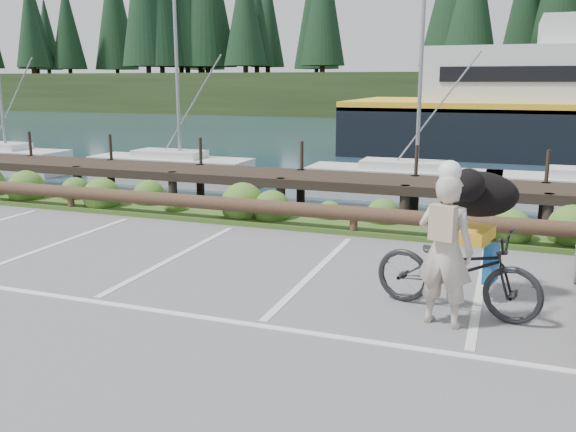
% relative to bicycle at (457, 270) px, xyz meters
% --- Properties ---
extents(ground, '(72.00, 72.00, 0.00)m').
position_rel_bicycle_xyz_m(ground, '(-2.31, -0.98, -0.60)').
color(ground, '#5C5B5E').
extents(harbor_backdrop, '(170.00, 160.00, 30.00)m').
position_rel_bicycle_xyz_m(harbor_backdrop, '(-1.92, 77.48, -0.60)').
color(harbor_backdrop, '#1A3240').
rests_on(harbor_backdrop, ground).
extents(vegetation_strip, '(34.00, 1.60, 0.10)m').
position_rel_bicycle_xyz_m(vegetation_strip, '(-2.31, 4.32, -0.55)').
color(vegetation_strip, '#3D5B21').
rests_on(vegetation_strip, ground).
extents(log_rail, '(32.00, 0.30, 0.60)m').
position_rel_bicycle_xyz_m(log_rail, '(-2.31, 3.62, -0.60)').
color(log_rail, '#443021').
rests_on(log_rail, ground).
extents(bicycle, '(2.39, 1.28, 1.19)m').
position_rel_bicycle_xyz_m(bicycle, '(0.00, 0.00, 0.00)').
color(bicycle, black).
rests_on(bicycle, ground).
extents(cyclist, '(0.81, 0.62, 1.97)m').
position_rel_bicycle_xyz_m(cyclist, '(-0.12, -0.51, 0.39)').
color(cyclist, '#B8AB9C').
rests_on(cyclist, ground).
extents(dog, '(0.79, 1.22, 0.65)m').
position_rel_bicycle_xyz_m(dog, '(0.16, 0.71, 0.92)').
color(dog, black).
rests_on(dog, bicycle).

